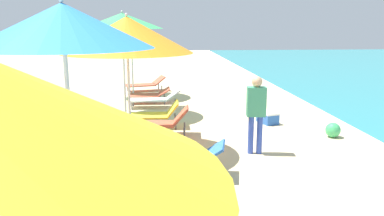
{
  "coord_description": "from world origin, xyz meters",
  "views": [
    {
      "loc": [
        1.15,
        1.91,
        2.49
      ],
      "look_at": [
        1.76,
        9.56,
        0.83
      ],
      "focal_mm": 36.18,
      "sensor_mm": 36.0,
      "label": 1
    }
  ],
  "objects": [
    {
      "name": "beach_ball",
      "position": [
        4.97,
        10.01,
        0.17
      ],
      "size": [
        0.34,
        0.34,
        0.34
      ],
      "primitive_type": "sphere",
      "color": "#3FB266",
      "rests_on": "ground"
    },
    {
      "name": "umbrella_fourth",
      "position": [
        0.53,
        9.26,
        2.3
      ],
      "size": [
        2.47,
        2.47,
        2.7
      ],
      "color": "silver",
      "rests_on": "ground"
    },
    {
      "name": "lounger_third_shoreside",
      "position": [
        1.08,
        7.34,
        0.26
      ],
      "size": [
        1.42,
        0.89,
        0.55
      ],
      "rotation": [
        0.0,
        0.0,
        2.95
      ],
      "color": "#D8593F",
      "rests_on": "ground"
    },
    {
      "name": "lounger_fourth_inland",
      "position": [
        1.51,
        8.03,
        0.33
      ],
      "size": [
        1.47,
        0.87,
        0.58
      ],
      "rotation": [
        0.0,
        0.0,
        2.93
      ],
      "color": "blue",
      "rests_on": "ground"
    },
    {
      "name": "lounger_fifth_inland",
      "position": [
        1.0,
        11.24,
        0.33
      ],
      "size": [
        1.21,
        0.68,
        0.64
      ],
      "rotation": [
        0.0,
        0.0,
        3.13
      ],
      "color": "yellow",
      "rests_on": "ground"
    },
    {
      "name": "cooler_box",
      "position": [
        3.85,
        11.37,
        0.15
      ],
      "size": [
        0.51,
        0.64,
        0.3
      ],
      "color": "#2659B2",
      "rests_on": "ground"
    },
    {
      "name": "lounger_farthest_shoreside",
      "position": [
        0.56,
        16.58,
        0.28
      ],
      "size": [
        1.58,
        0.97,
        0.55
      ],
      "rotation": [
        0.0,
        0.0,
        3.38
      ],
      "color": "#D8593F",
      "rests_on": "ground"
    },
    {
      "name": "umbrella_third",
      "position": [
        0.1,
        6.27,
        2.47
      ],
      "size": [
        1.98,
        1.98,
        2.78
      ],
      "color": "silver",
      "rests_on": "ground"
    },
    {
      "name": "person_walking_mid",
      "position": [
        2.96,
        9.06,
        0.92
      ],
      "size": [
        0.38,
        0.26,
        1.53
      ],
      "rotation": [
        0.0,
        0.0,
        4.61
      ],
      "color": "#334CB2",
      "rests_on": "ground"
    },
    {
      "name": "umbrella_farthest",
      "position": [
        0.16,
        15.33,
        2.25
      ],
      "size": [
        2.25,
        2.25,
        2.6
      ],
      "color": "silver",
      "rests_on": "ground"
    },
    {
      "name": "lounger_fifth_shoreside",
      "position": [
        0.97,
        13.51,
        0.29
      ],
      "size": [
        1.57,
        0.61,
        0.58
      ],
      "rotation": [
        0.0,
        0.0,
        3.12
      ],
      "color": "white",
      "rests_on": "ground"
    },
    {
      "name": "lounger_fourth_shoreside",
      "position": [
        1.07,
        10.47,
        0.32
      ],
      "size": [
        1.49,
        0.69,
        0.66
      ],
      "rotation": [
        0.0,
        0.0,
        3.07
      ],
      "color": "#D8593F",
      "rests_on": "ground"
    },
    {
      "name": "umbrella_fifth",
      "position": [
        0.14,
        12.48,
        2.58
      ],
      "size": [
        2.16,
        2.16,
        2.85
      ],
      "color": "silver",
      "rests_on": "ground"
    },
    {
      "name": "lounger_farthest_inland",
      "position": [
        0.77,
        14.29,
        0.27
      ],
      "size": [
        1.32,
        0.69,
        0.49
      ],
      "rotation": [
        0.0,
        0.0,
        3.14
      ],
      "color": "#D8593F",
      "rests_on": "ground"
    }
  ]
}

